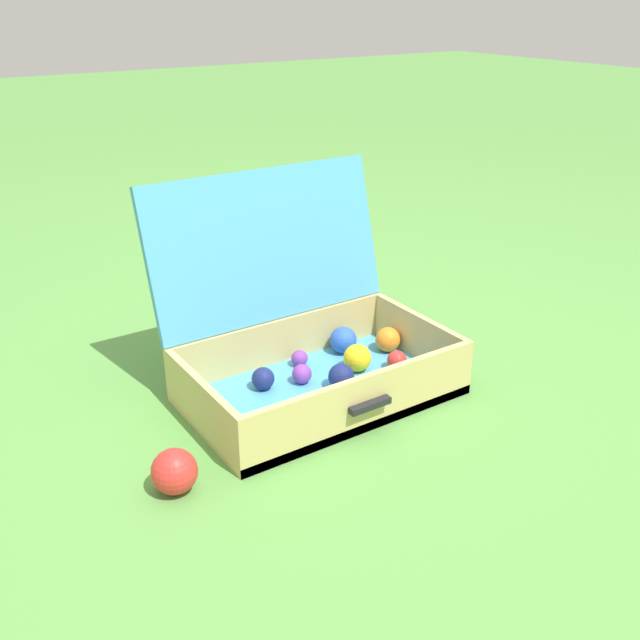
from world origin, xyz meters
name	(u,v)px	position (x,y,z in m)	size (l,w,h in m)	color
ground_plane	(329,392)	(0.00, 0.00, 0.00)	(16.00, 16.00, 0.00)	#569342
open_suitcase	(310,343)	(-0.02, 0.06, 0.12)	(0.67, 0.53, 0.53)	#4799C6
stray_ball_on_grass	(174,471)	(-0.49, -0.16, 0.05)	(0.10, 0.10, 0.10)	red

